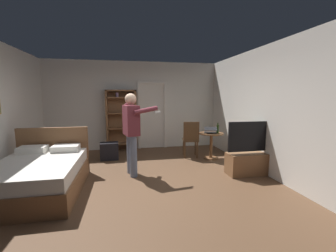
{
  "coord_description": "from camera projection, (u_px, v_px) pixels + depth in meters",
  "views": [
    {
      "loc": [
        -0.29,
        -4.16,
        1.67
      ],
      "look_at": [
        0.62,
        0.47,
        1.03
      ],
      "focal_mm": 23.52,
      "sensor_mm": 36.0,
      "label": 1
    }
  ],
  "objects": [
    {
      "name": "tv_flatscreen",
      "position": [
        251.0,
        159.0,
        4.71
      ],
      "size": [
        1.09,
        0.4,
        1.14
      ],
      "color": "brown",
      "rests_on": "ground_plane"
    },
    {
      "name": "suitcase_dark",
      "position": [
        109.0,
        151.0,
        5.81
      ],
      "size": [
        0.49,
        0.34,
        0.45
      ],
      "primitive_type": "cube",
      "rotation": [
        0.0,
        0.0,
        0.07
      ],
      "color": "black",
      "rests_on": "ground_plane"
    },
    {
      "name": "side_table",
      "position": [
        211.0,
        141.0,
        5.87
      ],
      "size": [
        0.65,
        0.65,
        0.7
      ],
      "color": "brown",
      "rests_on": "ground_plane"
    },
    {
      "name": "laptop",
      "position": [
        210.0,
        131.0,
        5.78
      ],
      "size": [
        0.41,
        0.41,
        0.16
      ],
      "color": "black",
      "rests_on": "side_table"
    },
    {
      "name": "bed",
      "position": [
        40.0,
        175.0,
        3.85
      ],
      "size": [
        1.38,
        1.93,
        1.02
      ],
      "color": "brown",
      "rests_on": "ground_plane"
    },
    {
      "name": "bookshelf",
      "position": [
        121.0,
        118.0,
        6.72
      ],
      "size": [
        0.91,
        0.32,
        1.85
      ],
      "color": "brown",
      "rests_on": "ground_plane"
    },
    {
      "name": "wall_right",
      "position": [
        268.0,
        110.0,
        4.66
      ],
      "size": [
        0.12,
        5.92,
        2.73
      ],
      "primitive_type": "cube",
      "color": "silver",
      "rests_on": "ground_plane"
    },
    {
      "name": "wooden_chair",
      "position": [
        191.0,
        138.0,
        5.97
      ],
      "size": [
        0.48,
        0.48,
        0.99
      ],
      "color": "#4C331E",
      "rests_on": "ground_plane"
    },
    {
      "name": "person_blue_shirt",
      "position": [
        132.0,
        128.0,
        4.58
      ],
      "size": [
        0.77,
        0.65,
        1.72
      ],
      "color": "slate",
      "rests_on": "ground_plane"
    },
    {
      "name": "bottle_on_table",
      "position": [
        218.0,
        129.0,
        5.77
      ],
      "size": [
        0.06,
        0.06,
        0.28
      ],
      "color": "#243611",
      "rests_on": "side_table"
    },
    {
      "name": "wall_back",
      "position": [
        134.0,
        106.0,
        6.96
      ],
      "size": [
        5.52,
        0.12,
        2.73
      ],
      "primitive_type": "cube",
      "color": "silver",
      "rests_on": "ground_plane"
    },
    {
      "name": "ground_plane",
      "position": [
        142.0,
        182.0,
        4.33
      ],
      "size": [
        6.25,
        6.25,
        0.0
      ],
      "primitive_type": "plane",
      "color": "brown"
    },
    {
      "name": "doorway_frame",
      "position": [
        152.0,
        110.0,
        7.01
      ],
      "size": [
        0.93,
        0.08,
        2.13
      ],
      "color": "white",
      "rests_on": "ground_plane"
    }
  ]
}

